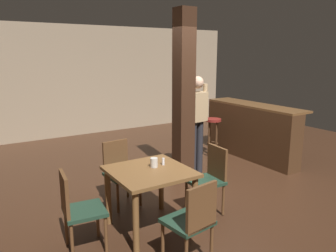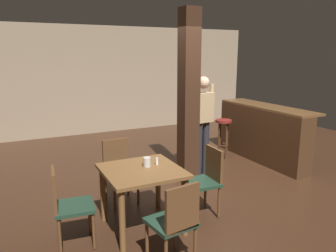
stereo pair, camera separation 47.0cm
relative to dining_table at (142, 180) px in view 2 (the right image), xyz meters
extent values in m
plane|color=#382114|center=(1.32, 0.67, -0.62)|extent=(10.80, 10.80, 0.00)
cube|color=gray|center=(1.32, 5.17, 0.78)|extent=(8.00, 0.10, 2.80)
cube|color=#382114|center=(1.32, 1.23, 0.78)|extent=(0.28, 0.28, 2.80)
cube|color=brown|center=(0.00, 0.00, 0.11)|extent=(0.90, 0.90, 0.04)
cylinder|color=brown|center=(0.38, 0.38, -0.26)|extent=(0.07, 0.07, 0.71)
cylinder|color=brown|center=(-0.38, 0.38, -0.26)|extent=(0.07, 0.07, 0.71)
cylinder|color=brown|center=(0.38, -0.38, -0.26)|extent=(0.07, 0.07, 0.71)
cylinder|color=brown|center=(-0.38, -0.38, -0.26)|extent=(0.07, 0.07, 0.71)
cube|color=#1E3828|center=(0.00, -0.78, -0.17)|extent=(0.47, 0.47, 0.04)
cube|color=brown|center=(0.02, -0.97, 0.05)|extent=(0.38, 0.09, 0.45)
cylinder|color=brown|center=(-0.20, -0.63, -0.40)|extent=(0.04, 0.04, 0.43)
cylinder|color=brown|center=(0.14, -0.58, -0.40)|extent=(0.04, 0.04, 0.43)
cylinder|color=brown|center=(0.19, -0.92, -0.40)|extent=(0.04, 0.04, 0.43)
cube|color=#1E3828|center=(-0.02, 0.75, -0.17)|extent=(0.45, 0.45, 0.04)
cube|color=brown|center=(-0.04, 0.94, 0.05)|extent=(0.38, 0.07, 0.45)
cylinder|color=brown|center=(0.17, 0.59, -0.40)|extent=(0.04, 0.04, 0.43)
cylinder|color=brown|center=(-0.18, 0.56, -0.40)|extent=(0.04, 0.04, 0.43)
cylinder|color=brown|center=(0.14, 0.94, -0.40)|extent=(0.04, 0.04, 0.43)
cylinder|color=brown|center=(-0.21, 0.91, -0.40)|extent=(0.04, 0.04, 0.43)
cube|color=#1E3828|center=(-0.80, -0.01, -0.17)|extent=(0.46, 0.46, 0.04)
cube|color=brown|center=(-0.99, 0.01, 0.05)|extent=(0.07, 0.38, 0.45)
cylinder|color=brown|center=(-0.61, 0.15, -0.40)|extent=(0.04, 0.04, 0.43)
cylinder|color=brown|center=(-0.65, -0.20, -0.40)|extent=(0.04, 0.04, 0.43)
cylinder|color=brown|center=(-0.96, 0.18, -0.40)|extent=(0.04, 0.04, 0.43)
cylinder|color=brown|center=(-1.00, -0.17, -0.40)|extent=(0.04, 0.04, 0.43)
cube|color=#1E3828|center=(0.80, -0.04, -0.17)|extent=(0.44, 0.44, 0.04)
cube|color=brown|center=(0.99, -0.05, 0.05)|extent=(0.05, 0.38, 0.45)
cylinder|color=brown|center=(0.62, -0.20, -0.40)|extent=(0.04, 0.04, 0.43)
cylinder|color=brown|center=(0.63, 0.14, -0.40)|extent=(0.04, 0.04, 0.43)
cylinder|color=brown|center=(0.97, -0.22, -0.40)|extent=(0.04, 0.04, 0.43)
cylinder|color=brown|center=(0.98, 0.13, -0.40)|extent=(0.04, 0.04, 0.43)
cylinder|color=beige|center=(0.09, 0.06, 0.19)|extent=(0.09, 0.09, 0.11)
cylinder|color=silver|center=(0.22, 0.06, 0.18)|extent=(0.03, 0.03, 0.09)
cube|color=tan|center=(1.60, 1.23, 0.58)|extent=(0.36, 0.24, 0.50)
sphere|color=tan|center=(1.60, 1.23, 0.99)|extent=(0.24, 0.24, 0.21)
cylinder|color=#232328|center=(1.68, 1.24, -0.15)|extent=(0.13, 0.13, 0.95)
cylinder|color=#232328|center=(1.53, 1.22, -0.15)|extent=(0.13, 0.13, 0.95)
cylinder|color=tan|center=(1.80, 1.25, 0.73)|extent=(0.09, 0.09, 0.46)
cylinder|color=tan|center=(1.41, 1.20, 0.73)|extent=(0.09, 0.09, 0.46)
cube|color=brown|center=(3.18, 1.39, 0.46)|extent=(0.56, 2.22, 0.04)
cube|color=#422816|center=(3.08, 1.39, -0.09)|extent=(0.36, 2.22, 1.06)
cylinder|color=maroon|center=(2.52, 1.87, 0.14)|extent=(0.33, 0.33, 0.05)
torus|color=#422816|center=(2.52, 1.87, -0.35)|extent=(0.23, 0.23, 0.02)
cylinder|color=#422816|center=(2.52, 1.98, -0.25)|extent=(0.03, 0.03, 0.74)
cylinder|color=#422816|center=(2.52, 1.77, -0.25)|extent=(0.03, 0.03, 0.74)
cylinder|color=#422816|center=(2.62, 1.87, -0.25)|extent=(0.03, 0.03, 0.74)
cylinder|color=#422816|center=(2.41, 1.87, -0.25)|extent=(0.03, 0.03, 0.74)
cylinder|color=maroon|center=(2.49, 2.62, 0.12)|extent=(0.32, 0.32, 0.05)
torus|color=#4C301C|center=(2.49, 2.62, -0.36)|extent=(0.23, 0.23, 0.02)
cylinder|color=#4C301C|center=(2.49, 2.72, -0.26)|extent=(0.03, 0.03, 0.72)
cylinder|color=#4C301C|center=(2.49, 2.51, -0.26)|extent=(0.03, 0.03, 0.72)
cylinder|color=#4C301C|center=(2.60, 2.62, -0.26)|extent=(0.03, 0.03, 0.72)
cylinder|color=#4C301C|center=(2.39, 2.62, -0.26)|extent=(0.03, 0.03, 0.72)
camera|label=1|loc=(-1.75, -3.20, 1.47)|focal=35.00mm
camera|label=2|loc=(-1.34, -3.43, 1.47)|focal=35.00mm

